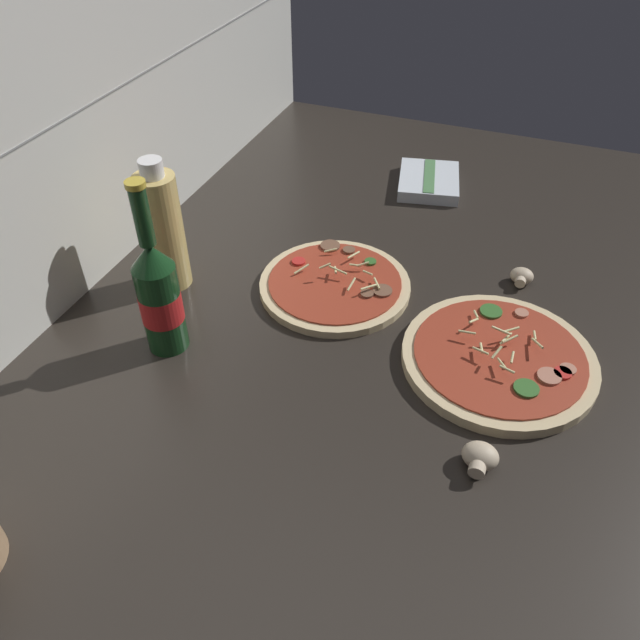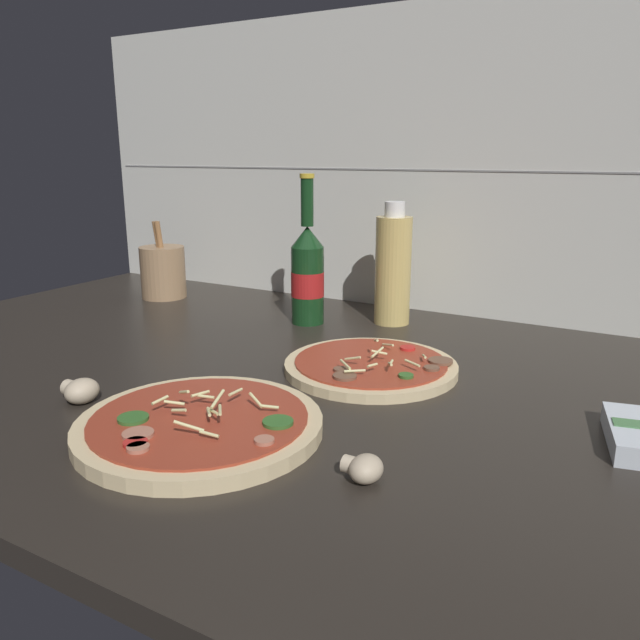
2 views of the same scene
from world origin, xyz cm
name	(u,v)px [view 1 (image 1 of 2)]	position (x,y,z in cm)	size (l,w,h in cm)	color
counter_slab	(358,334)	(0.00, 0.00, 1.25)	(160.00, 90.00, 2.50)	#28231E
tile_backsplash	(71,113)	(0.00, 45.50, 30.00)	(160.00, 1.13, 60.00)	silver
pizza_near	(499,359)	(-0.19, -21.31, 3.49)	(27.91, 27.91, 5.02)	beige
pizza_far	(335,284)	(8.14, 6.90, 3.33)	(25.06, 25.06, 4.68)	beige
beer_bottle	(159,295)	(-13.63, 25.51, 11.95)	(6.09, 6.09, 27.18)	#143819
oil_bottle	(163,230)	(-0.07, 33.18, 12.76)	(6.58, 6.58, 22.32)	#D6B766
mushroom_left	(480,457)	(-18.94, -21.86, 4.10)	(4.79, 4.56, 3.19)	beige
mushroom_right	(522,276)	(20.86, -21.76, 3.85)	(4.05, 3.86, 2.70)	beige
dish_towel	(429,181)	(47.81, 0.66, 3.71)	(17.40, 15.03, 2.56)	silver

